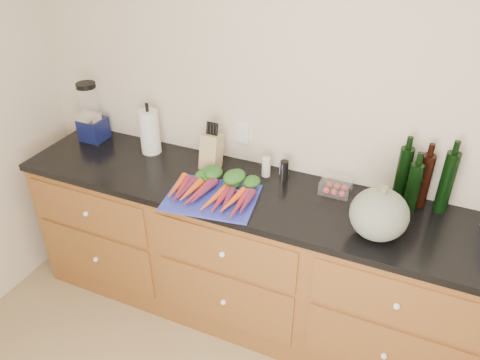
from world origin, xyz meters
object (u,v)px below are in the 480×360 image
at_px(tomato_box, 336,186).
at_px(cutting_board, 212,198).
at_px(blender_appliance, 91,115).
at_px(knife_block, 211,152).
at_px(paper_towel, 150,132).
at_px(carrots, 215,188).
at_px(squash, 379,214).

bearing_deg(tomato_box, cutting_board, -151.01).
distance_m(blender_appliance, tomato_box, 1.63).
height_order(blender_appliance, knife_block, blender_appliance).
height_order(cutting_board, paper_towel, paper_towel).
relative_size(carrots, knife_block, 2.22).
relative_size(cutting_board, tomato_box, 2.96).
bearing_deg(cutting_board, knife_block, 116.58).
relative_size(squash, knife_block, 1.31).
xyz_separation_m(cutting_board, blender_appliance, (-1.03, 0.32, 0.16)).
distance_m(carrots, tomato_box, 0.66).
distance_m(carrots, paper_towel, 0.66).
xyz_separation_m(cutting_board, knife_block, (-0.15, 0.30, 0.10)).
relative_size(squash, paper_towel, 1.00).
distance_m(cutting_board, squash, 0.87).
bearing_deg(cutting_board, paper_towel, 151.43).
bearing_deg(blender_appliance, cutting_board, -17.13).
height_order(knife_block, tomato_box, knife_block).
bearing_deg(squash, cutting_board, -177.40).
distance_m(cutting_board, blender_appliance, 1.09).
xyz_separation_m(paper_towel, knife_block, (0.44, -0.02, -0.03)).
bearing_deg(knife_block, squash, -14.41).
height_order(cutting_board, carrots, carrots).
bearing_deg(squash, paper_towel, 169.06).
height_order(squash, paper_towel, paper_towel).
distance_m(carrots, knife_block, 0.30).
bearing_deg(paper_towel, knife_block, -2.62).
bearing_deg(blender_appliance, paper_towel, 0.27).
relative_size(squash, blender_appliance, 0.71).
bearing_deg(blender_appliance, tomato_box, 0.43).
height_order(carrots, knife_block, knife_block).
bearing_deg(paper_towel, carrots, -25.05).
bearing_deg(squash, knife_block, 165.59).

